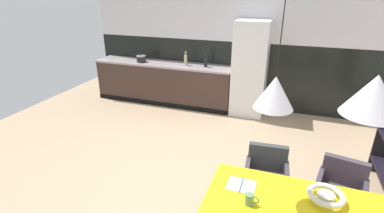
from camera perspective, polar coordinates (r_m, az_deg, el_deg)
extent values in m
plane|color=tan|center=(4.02, -1.04, -15.24)|extent=(8.49, 8.49, 0.00)
cube|color=black|center=(6.37, 8.58, 6.41)|extent=(6.53, 0.12, 1.42)
cube|color=silver|center=(6.13, 9.39, 19.23)|extent=(6.53, 0.12, 1.42)
cube|color=#3C2B25|center=(6.57, -5.60, 4.60)|extent=(3.13, 0.60, 0.87)
cube|color=gray|center=(6.45, -5.76, 8.47)|extent=(3.16, 0.63, 0.04)
cube|color=black|center=(6.45, -6.60, 0.53)|extent=(3.13, 0.01, 0.10)
cube|color=silver|center=(5.90, 11.48, 7.33)|extent=(0.66, 0.60, 1.90)
cube|color=yellow|center=(2.75, 20.74, -18.07)|extent=(1.61, 0.76, 0.03)
cylinder|color=yellow|center=(3.29, 5.85, -17.32)|extent=(0.04, 0.04, 0.72)
cube|color=#3C343D|center=(3.53, 14.47, -13.94)|extent=(0.51, 0.49, 0.06)
cube|color=#353839|center=(3.59, 14.87, -9.65)|extent=(0.46, 0.11, 0.32)
cube|color=#39333A|center=(3.49, 18.32, -12.93)|extent=(0.08, 0.42, 0.14)
cube|color=#3A3440|center=(3.47, 10.94, -12.23)|extent=(0.08, 0.42, 0.14)
cylinder|color=black|center=(3.53, 17.42, -18.87)|extent=(0.02, 0.02, 0.37)
cylinder|color=black|center=(3.52, 10.59, -18.24)|extent=(0.02, 0.02, 0.37)
cylinder|color=black|center=(3.82, 17.33, -15.15)|extent=(0.02, 0.02, 0.37)
cylinder|color=black|center=(3.81, 11.15, -14.57)|extent=(0.02, 0.02, 0.37)
cylinder|color=black|center=(3.79, 17.04, -19.03)|extent=(0.05, 0.41, 0.02)
cylinder|color=black|center=(3.78, 10.67, -18.44)|extent=(0.05, 0.41, 0.02)
cube|color=#3C343D|center=(3.58, 27.30, -15.47)|extent=(0.56, 0.55, 0.06)
cube|color=#413743|center=(3.64, 28.16, -11.32)|extent=(0.46, 0.17, 0.31)
cube|color=#37313B|center=(3.53, 31.22, -14.86)|extent=(0.13, 0.42, 0.14)
cube|color=#39333E|center=(3.52, 24.00, -13.42)|extent=(0.13, 0.42, 0.14)
cylinder|color=black|center=(3.87, 30.04, -17.03)|extent=(0.02, 0.02, 0.38)
cylinder|color=black|center=(3.86, 23.98, -15.82)|extent=(0.02, 0.02, 0.38)
cylinder|color=silver|center=(2.84, 25.10, -16.11)|extent=(0.15, 0.15, 0.07)
torus|color=silver|center=(2.83, 25.19, -15.71)|extent=(0.32, 0.32, 0.05)
cube|color=white|center=(2.81, 8.49, -15.04)|extent=(0.13, 0.21, 0.01)
cube|color=white|center=(2.80, 11.16, -15.47)|extent=(0.13, 0.21, 0.01)
cube|color=#334C8C|center=(2.80, 9.83, -15.13)|extent=(0.01, 0.21, 0.00)
cylinder|color=#5B8456|center=(2.60, 11.35, -17.68)|extent=(0.07, 0.07, 0.10)
torus|color=#5B8456|center=(2.59, 12.48, -17.76)|extent=(0.07, 0.01, 0.07)
cylinder|color=black|center=(6.59, -10.10, 9.30)|extent=(0.21, 0.21, 0.13)
cylinder|color=gray|center=(6.57, -10.14, 9.90)|extent=(0.21, 0.21, 0.01)
sphere|color=black|center=(6.57, -10.15, 10.05)|extent=(0.02, 0.02, 0.02)
cylinder|color=black|center=(6.07, 2.72, 8.91)|extent=(0.07, 0.07, 0.22)
cylinder|color=black|center=(6.04, 2.74, 10.21)|extent=(0.03, 0.03, 0.07)
cylinder|color=tan|center=(6.19, -1.28, 9.21)|extent=(0.07, 0.07, 0.22)
cylinder|color=tan|center=(6.16, -1.29, 10.58)|extent=(0.03, 0.03, 0.09)
cylinder|color=black|center=(2.17, 17.91, 17.66)|extent=(0.01, 0.01, 0.93)
cone|color=silver|center=(2.29, 16.13, 2.69)|extent=(0.31, 0.31, 0.26)
cone|color=silver|center=(2.27, 32.52, 1.89)|extent=(0.39, 0.39, 0.29)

